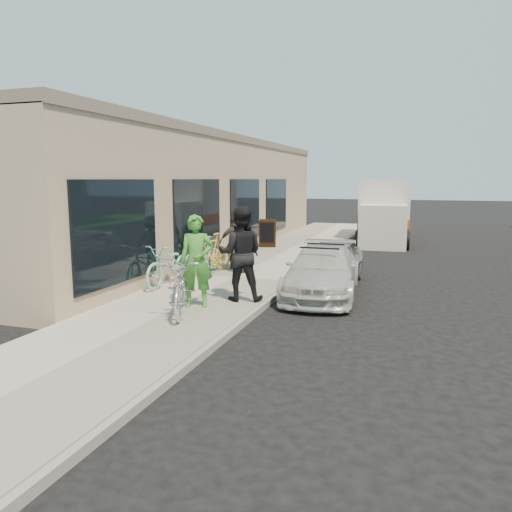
# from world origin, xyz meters

# --- Properties ---
(ground) EXTENTS (120.00, 120.00, 0.00)m
(ground) POSITION_xyz_m (0.00, 0.00, 0.00)
(ground) COLOR black
(ground) RESTS_ON ground
(sidewalk) EXTENTS (3.00, 34.00, 0.15)m
(sidewalk) POSITION_xyz_m (-2.00, 3.00, 0.07)
(sidewalk) COLOR #B2AAA0
(sidewalk) RESTS_ON ground
(curb) EXTENTS (0.12, 34.00, 0.13)m
(curb) POSITION_xyz_m (-0.45, 3.00, 0.07)
(curb) COLOR gray
(curb) RESTS_ON ground
(storefront) EXTENTS (3.60, 20.00, 4.22)m
(storefront) POSITION_xyz_m (-5.24, 7.99, 2.12)
(storefront) COLOR #C9AE8C
(storefront) RESTS_ON ground
(bike_rack) EXTENTS (0.28, 0.56, 0.85)m
(bike_rack) POSITION_xyz_m (-3.15, 3.48, 0.66)
(bike_rack) COLOR black
(bike_rack) RESTS_ON sidewalk
(sandwich_board) EXTENTS (0.76, 0.77, 1.04)m
(sandwich_board) POSITION_xyz_m (-2.91, 8.84, 0.68)
(sandwich_board) COLOR black
(sandwich_board) RESTS_ON sidewalk
(sedan_white) EXTENTS (1.93, 4.06, 1.18)m
(sedan_white) POSITION_xyz_m (0.47, 2.32, 0.57)
(sedan_white) COLOR beige
(sedan_white) RESTS_ON ground
(sedan_silver) EXTENTS (1.53, 3.43, 1.14)m
(sedan_silver) POSITION_xyz_m (0.42, 3.55, 0.57)
(sedan_silver) COLOR #99999E
(sedan_silver) RESTS_ON ground
(moving_truck) EXTENTS (2.38, 5.60, 2.70)m
(moving_truck) POSITION_xyz_m (1.02, 13.30, 1.20)
(moving_truck) COLOR silver
(moving_truck) RESTS_ON ground
(tandem_bike) EXTENTS (1.44, 2.17, 1.08)m
(tandem_bike) POSITION_xyz_m (-1.69, -0.60, 0.69)
(tandem_bike) COLOR silver
(tandem_bike) RESTS_ON sidewalk
(woman_rider) EXTENTS (0.79, 0.66, 1.86)m
(woman_rider) POSITION_xyz_m (-1.62, -0.08, 1.08)
(woman_rider) COLOR #3F8F2F
(woman_rider) RESTS_ON sidewalk
(man_standing) EXTENTS (1.13, 0.98, 2.00)m
(man_standing) POSITION_xyz_m (-0.97, 0.70, 1.15)
(man_standing) COLOR black
(man_standing) RESTS_ON sidewalk
(cruiser_bike_a) EXTENTS (0.79, 1.72, 1.00)m
(cruiser_bike_a) POSITION_xyz_m (-3.01, 3.23, 0.65)
(cruiser_bike_a) COLOR #8ACDBF
(cruiser_bike_a) RESTS_ON sidewalk
(cruiser_bike_b) EXTENTS (0.76, 1.96, 1.02)m
(cruiser_bike_b) POSITION_xyz_m (-3.13, 1.55, 0.66)
(cruiser_bike_b) COLOR #8ACDBF
(cruiser_bike_b) RESTS_ON sidewalk
(cruiser_bike_c) EXTENTS (0.98, 1.87, 1.08)m
(cruiser_bike_c) POSITION_xyz_m (-2.84, 3.36, 0.69)
(cruiser_bike_c) COLOR gold
(cruiser_bike_c) RESTS_ON sidewalk
(bystander_a) EXTENTS (0.98, 0.57, 1.51)m
(bystander_a) POSITION_xyz_m (-2.07, 3.66, 0.90)
(bystander_a) COLOR black
(bystander_a) RESTS_ON sidewalk
(bystander_b) EXTENTS (0.94, 0.81, 1.52)m
(bystander_b) POSITION_xyz_m (-2.46, 4.23, 0.91)
(bystander_b) COLOR #4E4138
(bystander_b) RESTS_ON sidewalk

